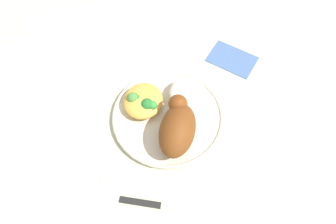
% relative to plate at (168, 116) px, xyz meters
% --- Properties ---
extents(ground_plane, '(2.00, 2.00, 0.00)m').
position_rel_plate_xyz_m(ground_plane, '(0.00, 0.00, -0.01)').
color(ground_plane, beige).
extents(plate, '(0.24, 0.24, 0.02)m').
position_rel_plate_xyz_m(plate, '(0.00, 0.00, 0.00)').
color(plate, beige).
rests_on(plate, ground_plane).
extents(roasted_chicken, '(0.13, 0.07, 0.07)m').
position_rel_plate_xyz_m(roasted_chicken, '(-0.05, -0.03, 0.05)').
color(roasted_chicken, brown).
rests_on(roasted_chicken, plate).
extents(rice_pile, '(0.08, 0.08, 0.04)m').
position_rel_plate_xyz_m(rice_pile, '(0.05, -0.03, 0.03)').
color(rice_pile, white).
rests_on(rice_pile, plate).
extents(mac_cheese_with_broccoli, '(0.09, 0.09, 0.04)m').
position_rel_plate_xyz_m(mac_cheese_with_broccoli, '(0.01, 0.06, 0.02)').
color(mac_cheese_with_broccoli, gold).
rests_on(mac_cheese_with_broccoli, plate).
extents(fork, '(0.03, 0.14, 0.01)m').
position_rel_plate_xyz_m(fork, '(-0.17, 0.03, -0.01)').
color(fork, '#B2B2B7').
rests_on(fork, ground_plane).
extents(knife, '(0.03, 0.19, 0.01)m').
position_rel_plate_xyz_m(knife, '(-0.20, 0.05, -0.01)').
color(knife, black).
rests_on(knife, ground_plane).
extents(napkin, '(0.11, 0.13, 0.00)m').
position_rel_plate_xyz_m(napkin, '(0.20, -0.12, -0.01)').
color(napkin, '#47669E').
rests_on(napkin, ground_plane).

